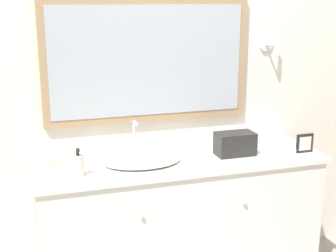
# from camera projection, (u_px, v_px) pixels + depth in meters

# --- Properties ---
(wall_back) EXTENTS (8.00, 0.18, 2.55)m
(wall_back) POSITION_uv_depth(u_px,v_px,m) (164.00, 83.00, 2.98)
(wall_back) COLOR silver
(wall_back) RESTS_ON ground_plane
(vanity_counter) EXTENTS (1.74, 0.57, 0.88)m
(vanity_counter) POSITION_uv_depth(u_px,v_px,m) (179.00, 224.00, 2.91)
(vanity_counter) COLOR silver
(vanity_counter) RESTS_ON ground_plane
(sink_basin) EXTENTS (0.45, 0.37, 0.21)m
(sink_basin) POSITION_uv_depth(u_px,v_px,m) (142.00, 159.00, 2.70)
(sink_basin) COLOR silver
(sink_basin) RESTS_ON vanity_counter
(soap_bottle) EXTENTS (0.06, 0.06, 0.16)m
(soap_bottle) POSITION_uv_depth(u_px,v_px,m) (78.00, 166.00, 2.47)
(soap_bottle) COLOR beige
(soap_bottle) RESTS_ON vanity_counter
(appliance_box) EXTENTS (0.23, 0.14, 0.14)m
(appliance_box) POSITION_uv_depth(u_px,v_px,m) (235.00, 144.00, 2.83)
(appliance_box) COLOR black
(appliance_box) RESTS_ON vanity_counter
(picture_frame) EXTENTS (0.11, 0.01, 0.12)m
(picture_frame) POSITION_uv_depth(u_px,v_px,m) (305.00, 143.00, 2.87)
(picture_frame) COLOR black
(picture_frame) RESTS_ON vanity_counter
(hand_towel_near_sink) EXTENTS (0.17, 0.10, 0.03)m
(hand_towel_near_sink) POSITION_uv_depth(u_px,v_px,m) (61.00, 158.00, 2.73)
(hand_towel_near_sink) COLOR #B7A899
(hand_towel_near_sink) RESTS_ON vanity_counter
(hand_towel_far_corner) EXTENTS (0.15, 0.10, 0.05)m
(hand_towel_far_corner) POSITION_uv_depth(u_px,v_px,m) (281.00, 152.00, 2.81)
(hand_towel_far_corner) COLOR white
(hand_towel_far_corner) RESTS_ON vanity_counter
(metal_tray) EXTENTS (0.18, 0.12, 0.01)m
(metal_tray) POSITION_uv_depth(u_px,v_px,m) (254.00, 145.00, 3.02)
(metal_tray) COLOR #ADADB2
(metal_tray) RESTS_ON vanity_counter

